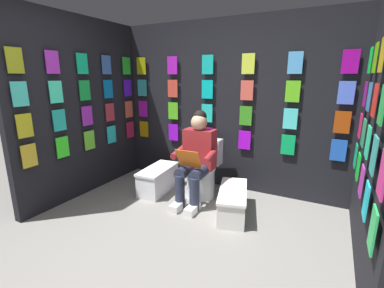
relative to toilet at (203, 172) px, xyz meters
The scene contains 8 objects.
ground_plane 1.69m from the toilet, 95.59° to the left, with size 30.00×30.00×0.00m, color gray.
display_wall_back 1.00m from the toilet, 108.85° to the right, with size 3.40×0.14×2.37m.
display_wall_left 2.14m from the toilet, 161.70° to the left, with size 0.14×2.08×2.37m.
display_wall_right 1.86m from the toilet, 21.83° to the left, with size 0.14×2.08×2.37m.
toilet is the anchor object (origin of this frame).
person_reading 0.35m from the toilet, 91.86° to the left, with size 0.54×0.69×1.19m.
comic_longbox_near 0.66m from the toilet, 17.49° to the left, with size 0.38×0.75×0.35m.
comic_longbox_far 0.68m from the toilet, 148.21° to the left, with size 0.52×0.84×0.31m.
Camera 1 is at (-1.33, 1.52, 1.61)m, focal length 25.26 mm.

